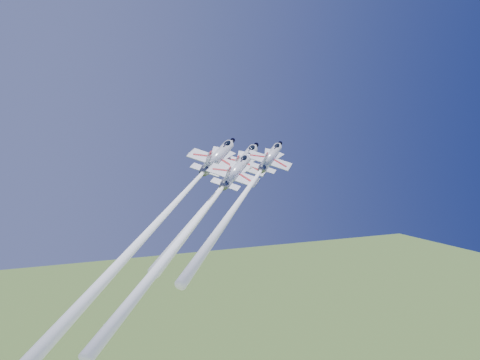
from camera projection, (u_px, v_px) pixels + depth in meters
name	position (u px, v px, depth m)	size (l,w,h in m)	color
jet_lead	(220.00, 190.00, 97.00)	(23.62, 31.45, 30.15)	white
jet_left	(164.00, 215.00, 83.49)	(30.41, 43.00, 48.16)	white
jet_right	(245.00, 193.00, 88.68)	(22.26, 30.65, 32.18)	white
jet_slot	(196.00, 220.00, 80.10)	(24.78, 34.56, 37.44)	white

